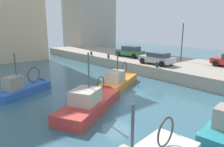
{
  "coord_description": "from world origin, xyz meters",
  "views": [
    {
      "loc": [
        -9.59,
        -11.06,
        5.37
      ],
      "look_at": [
        1.98,
        2.81,
        1.2
      ],
      "focal_mm": 33.05,
      "sensor_mm": 36.0,
      "label": 1
    }
  ],
  "objects_px": {
    "fishing_boat_blue": "(26,91)",
    "mooring_bollard_north": "(91,53)",
    "parked_car_silver": "(157,58)",
    "mooring_bollard_mid": "(108,56)",
    "fishing_boat_red": "(93,106)",
    "quay_streetlamp": "(183,34)",
    "mooring_bollard_south": "(157,65)",
    "fishing_boat_orange": "(119,84)",
    "parked_car_green": "(130,51)"
  },
  "relations": [
    {
      "from": "fishing_boat_red",
      "to": "parked_car_silver",
      "type": "relative_size",
      "value": 1.72
    },
    {
      "from": "parked_car_silver",
      "to": "mooring_bollard_mid",
      "type": "xyz_separation_m",
      "value": [
        -1.35,
        6.9,
        -0.42
      ]
    },
    {
      "from": "mooring_bollard_north",
      "to": "fishing_boat_blue",
      "type": "bearing_deg",
      "value": -146.1
    },
    {
      "from": "parked_car_green",
      "to": "fishing_boat_red",
      "type": "bearing_deg",
      "value": -143.47
    },
    {
      "from": "fishing_boat_orange",
      "to": "parked_car_green",
      "type": "xyz_separation_m",
      "value": [
        7.93,
        6.65,
        1.79
      ]
    },
    {
      "from": "fishing_boat_red",
      "to": "parked_car_green",
      "type": "xyz_separation_m",
      "value": [
        12.89,
        9.55,
        1.79
      ]
    },
    {
      "from": "parked_car_silver",
      "to": "mooring_bollard_north",
      "type": "height_order",
      "value": "parked_car_silver"
    },
    {
      "from": "mooring_bollard_north",
      "to": "quay_streetlamp",
      "type": "bearing_deg",
      "value": -63.25
    },
    {
      "from": "fishing_boat_blue",
      "to": "parked_car_silver",
      "type": "distance_m",
      "value": 13.75
    },
    {
      "from": "fishing_boat_red",
      "to": "mooring_bollard_south",
      "type": "height_order",
      "value": "fishing_boat_red"
    },
    {
      "from": "fishing_boat_blue",
      "to": "mooring_bollard_north",
      "type": "xyz_separation_m",
      "value": [
        11.99,
        8.06,
        1.33
      ]
    },
    {
      "from": "fishing_boat_red",
      "to": "mooring_bollard_mid",
      "type": "relative_size",
      "value": 12.35
    },
    {
      "from": "fishing_boat_red",
      "to": "fishing_boat_orange",
      "type": "height_order",
      "value": "fishing_boat_red"
    },
    {
      "from": "fishing_boat_red",
      "to": "mooring_bollard_south",
      "type": "relative_size",
      "value": 12.35
    },
    {
      "from": "fishing_boat_orange",
      "to": "quay_streetlamp",
      "type": "distance_m",
      "value": 11.21
    },
    {
      "from": "mooring_bollard_north",
      "to": "fishing_boat_orange",
      "type": "bearing_deg",
      "value": -112.32
    },
    {
      "from": "mooring_bollard_mid",
      "to": "mooring_bollard_north",
      "type": "height_order",
      "value": "same"
    },
    {
      "from": "fishing_boat_blue",
      "to": "mooring_bollard_south",
      "type": "bearing_deg",
      "value": -18.2
    },
    {
      "from": "fishing_boat_red",
      "to": "parked_car_green",
      "type": "relative_size",
      "value": 1.6
    },
    {
      "from": "fishing_boat_orange",
      "to": "mooring_bollard_mid",
      "type": "height_order",
      "value": "fishing_boat_orange"
    },
    {
      "from": "parked_car_silver",
      "to": "quay_streetlamp",
      "type": "distance_m",
      "value": 5.01
    },
    {
      "from": "parked_car_silver",
      "to": "mooring_bollard_mid",
      "type": "relative_size",
      "value": 7.16
    },
    {
      "from": "parked_car_green",
      "to": "quay_streetlamp",
      "type": "height_order",
      "value": "quay_streetlamp"
    },
    {
      "from": "mooring_bollard_south",
      "to": "mooring_bollard_mid",
      "type": "height_order",
      "value": "same"
    },
    {
      "from": "mooring_bollard_mid",
      "to": "mooring_bollard_north",
      "type": "bearing_deg",
      "value": 90.0
    },
    {
      "from": "parked_car_green",
      "to": "fishing_boat_blue",
      "type": "bearing_deg",
      "value": -167.91
    },
    {
      "from": "quay_streetlamp",
      "to": "parked_car_green",
      "type": "bearing_deg",
      "value": 110.7
    },
    {
      "from": "parked_car_silver",
      "to": "quay_streetlamp",
      "type": "height_order",
      "value": "quay_streetlamp"
    },
    {
      "from": "fishing_boat_blue",
      "to": "mooring_bollard_mid",
      "type": "height_order",
      "value": "fishing_boat_blue"
    },
    {
      "from": "mooring_bollard_north",
      "to": "quay_streetlamp",
      "type": "distance_m",
      "value": 12.9
    },
    {
      "from": "fishing_boat_red",
      "to": "quay_streetlamp",
      "type": "distance_m",
      "value": 16.21
    },
    {
      "from": "mooring_bollard_south",
      "to": "mooring_bollard_north",
      "type": "distance_m",
      "value": 12.0
    },
    {
      "from": "fishing_boat_red",
      "to": "parked_car_silver",
      "type": "height_order",
      "value": "fishing_boat_red"
    },
    {
      "from": "fishing_boat_blue",
      "to": "fishing_boat_orange",
      "type": "height_order",
      "value": "fishing_boat_blue"
    },
    {
      "from": "fishing_boat_red",
      "to": "quay_streetlamp",
      "type": "relative_size",
      "value": 1.41
    },
    {
      "from": "parked_car_green",
      "to": "mooring_bollard_south",
      "type": "bearing_deg",
      "value": -114.13
    },
    {
      "from": "fishing_boat_orange",
      "to": "parked_car_silver",
      "type": "bearing_deg",
      "value": 5.12
    },
    {
      "from": "parked_car_green",
      "to": "mooring_bollard_north",
      "type": "bearing_deg",
      "value": 123.92
    },
    {
      "from": "mooring_bollard_north",
      "to": "mooring_bollard_south",
      "type": "bearing_deg",
      "value": -90.0
    },
    {
      "from": "parked_car_green",
      "to": "quay_streetlamp",
      "type": "bearing_deg",
      "value": -69.3
    },
    {
      "from": "parked_car_green",
      "to": "mooring_bollard_north",
      "type": "distance_m",
      "value": 5.8
    },
    {
      "from": "mooring_bollard_south",
      "to": "mooring_bollard_mid",
      "type": "xyz_separation_m",
      "value": [
        0.0,
        8.0,
        0.0
      ]
    },
    {
      "from": "parked_car_green",
      "to": "mooring_bollard_mid",
      "type": "relative_size",
      "value": 7.73
    },
    {
      "from": "mooring_bollard_mid",
      "to": "quay_streetlamp",
      "type": "xyz_separation_m",
      "value": [
        5.65,
        -7.21,
        2.98
      ]
    },
    {
      "from": "parked_car_green",
      "to": "mooring_bollard_mid",
      "type": "bearing_deg",
      "value": 166.1
    },
    {
      "from": "fishing_boat_orange",
      "to": "quay_streetlamp",
      "type": "relative_size",
      "value": 1.38
    },
    {
      "from": "fishing_boat_red",
      "to": "quay_streetlamp",
      "type": "bearing_deg",
      "value": 11.57
    },
    {
      "from": "fishing_boat_orange",
      "to": "parked_car_green",
      "type": "relative_size",
      "value": 1.56
    },
    {
      "from": "parked_car_silver",
      "to": "mooring_bollard_north",
      "type": "xyz_separation_m",
      "value": [
        -1.35,
        10.9,
        -0.42
      ]
    },
    {
      "from": "fishing_boat_orange",
      "to": "mooring_bollard_south",
      "type": "bearing_deg",
      "value": -6.74
    }
  ]
}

